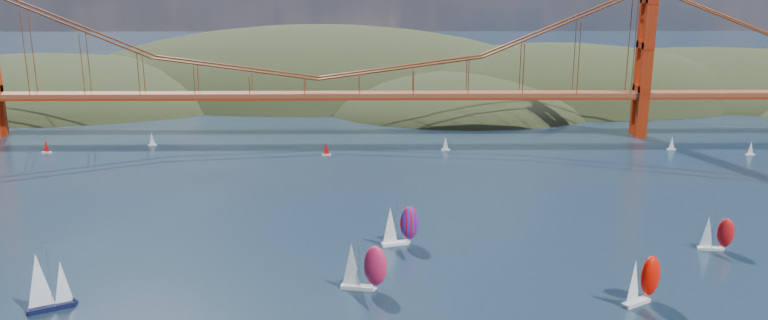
{
  "coord_description": "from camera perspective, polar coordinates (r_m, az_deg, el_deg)",
  "views": [
    {
      "loc": [
        20.58,
        -93.96,
        64.8
      ],
      "look_at": [
        22.99,
        90.0,
        15.09
      ],
      "focal_mm": 35.0,
      "sensor_mm": 36.0,
      "label": 1
    }
  ],
  "objects": [
    {
      "name": "headlands",
      "position": [
        380.96,
        2.94,
        3.4
      ],
      "size": [
        725.0,
        225.0,
        96.0
      ],
      "color": "black",
      "rests_on": "ground"
    },
    {
      "name": "bridge",
      "position": [
        276.79,
        -5.43,
        8.3
      ],
      "size": [
        552.0,
        12.0,
        55.0
      ],
      "color": "brown",
      "rests_on": "ground"
    },
    {
      "name": "sloop_navy",
      "position": [
        156.53,
        -24.37,
        -8.47
      ],
      "size": [
        8.92,
        7.33,
        13.01
      ],
      "rotation": [
        0.0,
        0.0,
        0.5
      ],
      "color": "black",
      "rests_on": "ground"
    },
    {
      "name": "racer_0",
      "position": [
        151.6,
        -1.63,
        -8.06
      ],
      "size": [
        9.68,
        5.02,
        10.87
      ],
      "rotation": [
        0.0,
        0.0,
        -0.19
      ],
      "color": "silver",
      "rests_on": "ground"
    },
    {
      "name": "racer_1",
      "position": [
        154.14,
        19.05,
        -8.6
      ],
      "size": [
        9.23,
        7.42,
        10.53
      ],
      "rotation": [
        0.0,
        0.0,
        0.55
      ],
      "color": "silver",
      "rests_on": "ground"
    },
    {
      "name": "racer_2",
      "position": [
        187.64,
        23.97,
        -5.09
      ],
      "size": [
        7.82,
        3.68,
        8.83
      ],
      "rotation": [
        0.0,
        0.0,
        -0.13
      ],
      "color": "white",
      "rests_on": "ground"
    },
    {
      "name": "racer_rwb",
      "position": [
        174.53,
        1.18,
        -4.96
      ],
      "size": [
        9.25,
        5.53,
        10.37
      ],
      "rotation": [
        0.0,
        0.0,
        0.29
      ],
      "color": "white",
      "rests_on": "ground"
    },
    {
      "name": "distant_boat_2",
      "position": [
        281.68,
        -24.34,
        0.96
      ],
      "size": [
        3.0,
        2.0,
        4.7
      ],
      "color": "silver",
      "rests_on": "ground"
    },
    {
      "name": "distant_boat_3",
      "position": [
        279.46,
        -17.27,
        1.53
      ],
      "size": [
        3.0,
        2.0,
        4.7
      ],
      "color": "silver",
      "rests_on": "ground"
    },
    {
      "name": "distant_boat_4",
      "position": [
        279.47,
        21.08,
        1.19
      ],
      "size": [
        3.0,
        2.0,
        4.7
      ],
      "color": "silver",
      "rests_on": "ground"
    },
    {
      "name": "distant_boat_5",
      "position": [
        282.69,
        26.16,
        0.8
      ],
      "size": [
        3.0,
        2.0,
        4.7
      ],
      "color": "silver",
      "rests_on": "ground"
    },
    {
      "name": "distant_boat_8",
      "position": [
        261.04,
        4.71,
        1.24
      ],
      "size": [
        3.0,
        2.0,
        4.7
      ],
      "color": "silver",
      "rests_on": "ground"
    },
    {
      "name": "distant_boat_9",
      "position": [
        254.42,
        -4.42,
        0.88
      ],
      "size": [
        3.0,
        2.0,
        4.7
      ],
      "color": "silver",
      "rests_on": "ground"
    }
  ]
}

